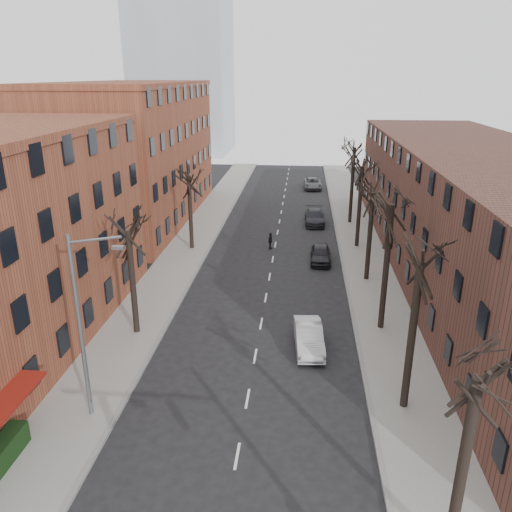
# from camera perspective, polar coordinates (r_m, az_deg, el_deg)

# --- Properties ---
(sidewalk_left) EXTENTS (4.00, 90.00, 0.15)m
(sidewalk_left) POSITION_cam_1_polar(r_m,az_deg,el_deg) (47.46, -7.53, 1.29)
(sidewalk_left) COLOR gray
(sidewalk_left) RESTS_ON ground
(sidewalk_right) EXTENTS (4.00, 90.00, 0.15)m
(sidewalk_right) POSITION_cam_1_polar(r_m,az_deg,el_deg) (46.65, 12.01, 0.67)
(sidewalk_right) COLOR gray
(sidewalk_right) RESTS_ON ground
(building_left_far) EXTENTS (12.00, 28.00, 14.00)m
(building_left_far) POSITION_cam_1_polar(r_m,az_deg,el_deg) (56.48, -13.92, 11.13)
(building_left_far) COLOR brown
(building_left_far) RESTS_ON ground
(building_right) EXTENTS (12.00, 50.00, 10.00)m
(building_right) POSITION_cam_1_polar(r_m,az_deg,el_deg) (42.34, 24.05, 4.35)
(building_right) COLOR #502D25
(building_right) RESTS_ON ground
(tree_right_b) EXTENTS (5.20, 5.20, 10.80)m
(tree_right_b) POSITION_cam_1_polar(r_m,az_deg,el_deg) (26.26, 16.46, -16.28)
(tree_right_b) COLOR black
(tree_right_b) RESTS_ON ground
(tree_right_c) EXTENTS (5.20, 5.20, 11.60)m
(tree_right_c) POSITION_cam_1_polar(r_m,az_deg,el_deg) (32.95, 14.01, -8.08)
(tree_right_c) COLOR black
(tree_right_c) RESTS_ON ground
(tree_right_d) EXTENTS (5.20, 5.20, 10.00)m
(tree_right_d) POSITION_cam_1_polar(r_m,az_deg,el_deg) (40.13, 12.46, -2.71)
(tree_right_d) COLOR black
(tree_right_d) RESTS_ON ground
(tree_right_e) EXTENTS (5.20, 5.20, 10.80)m
(tree_right_e) POSITION_cam_1_polar(r_m,az_deg,el_deg) (47.57, 11.41, 1.00)
(tree_right_e) COLOR black
(tree_right_e) RESTS_ON ground
(tree_right_f) EXTENTS (5.20, 5.20, 11.60)m
(tree_right_f) POSITION_cam_1_polar(r_m,az_deg,el_deg) (55.16, 10.64, 3.70)
(tree_right_f) COLOR black
(tree_right_f) RESTS_ON ground
(tree_left_a) EXTENTS (5.20, 5.20, 9.50)m
(tree_left_a) POSITION_cam_1_polar(r_m,az_deg,el_deg) (32.37, -13.41, -8.57)
(tree_left_a) COLOR black
(tree_left_a) RESTS_ON ground
(tree_left_b) EXTENTS (5.20, 5.20, 9.50)m
(tree_left_b) POSITION_cam_1_polar(r_m,az_deg,el_deg) (46.48, -7.31, 0.79)
(tree_left_b) COLOR black
(tree_left_b) RESTS_ON ground
(streetlight) EXTENTS (2.45, 0.22, 9.03)m
(streetlight) POSITION_cam_1_polar(r_m,az_deg,el_deg) (23.34, -19.17, -7.05)
(streetlight) COLOR slate
(streetlight) RESTS_ON ground
(silver_sedan) EXTENTS (1.93, 4.59, 1.48)m
(silver_sedan) POSITION_cam_1_polar(r_m,az_deg,el_deg) (29.73, 6.05, -9.19)
(silver_sedan) COLOR silver
(silver_sedan) RESTS_ON ground
(parked_car_near) EXTENTS (1.76, 4.28, 1.45)m
(parked_car_near) POSITION_cam_1_polar(r_m,az_deg,el_deg) (43.10, 7.39, 0.25)
(parked_car_near) COLOR black
(parked_car_near) RESTS_ON ground
(parked_car_mid) EXTENTS (2.20, 5.19, 1.49)m
(parked_car_mid) POSITION_cam_1_polar(r_m,az_deg,el_deg) (54.21, 6.72, 4.45)
(parked_car_mid) COLOR #22222A
(parked_car_mid) RESTS_ON ground
(parked_car_far) EXTENTS (2.53, 5.25, 1.44)m
(parked_car_far) POSITION_cam_1_polar(r_m,az_deg,el_deg) (71.48, 6.49, 8.24)
(parked_car_far) COLOR #585B60
(parked_car_far) RESTS_ON ground
(pedestrian_crossing) EXTENTS (0.61, 0.97, 1.55)m
(pedestrian_crossing) POSITION_cam_1_polar(r_m,az_deg,el_deg) (45.95, 1.65, 1.74)
(pedestrian_crossing) COLOR black
(pedestrian_crossing) RESTS_ON ground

